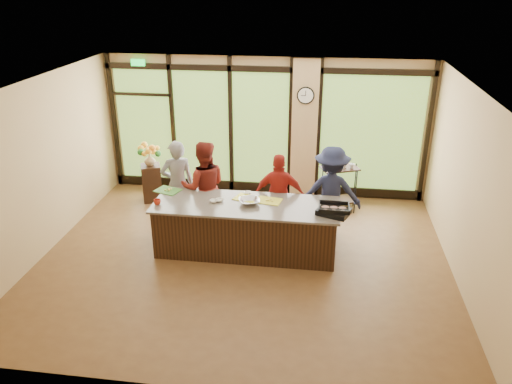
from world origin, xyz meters
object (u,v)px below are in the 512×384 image
(cook_left, at_px, (178,184))
(cook_right, at_px, (331,192))
(flower_stand, at_px, (152,183))
(island_base, at_px, (246,229))
(roasting_pan, at_px, (334,212))
(bar_cart, at_px, (339,182))

(cook_left, relative_size, cook_right, 0.99)
(cook_right, height_order, flower_stand, cook_right)
(cook_right, distance_m, flower_stand, 3.98)
(flower_stand, bearing_deg, cook_right, -36.96)
(island_base, relative_size, flower_stand, 3.84)
(cook_left, bearing_deg, island_base, 126.83)
(island_base, height_order, flower_stand, island_base)
(island_base, bearing_deg, flower_stand, 141.55)
(roasting_pan, bearing_deg, cook_right, 114.15)
(roasting_pan, height_order, bar_cart, bar_cart)
(island_base, distance_m, cook_left, 1.72)
(roasting_pan, bearing_deg, island_base, -165.50)
(cook_left, bearing_deg, cook_right, 156.35)
(cook_right, relative_size, roasting_pan, 3.48)
(island_base, relative_size, cook_right, 1.78)
(bar_cart, bearing_deg, cook_right, -121.37)
(island_base, height_order, bar_cart, bar_cart)
(island_base, distance_m, roasting_pan, 1.59)
(island_base, bearing_deg, roasting_pan, -7.29)
(cook_right, bearing_deg, cook_left, 0.03)
(bar_cart, bearing_deg, roasting_pan, -116.25)
(cook_right, distance_m, roasting_pan, 1.02)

